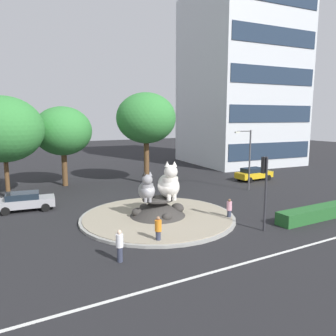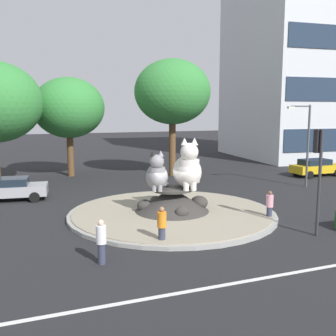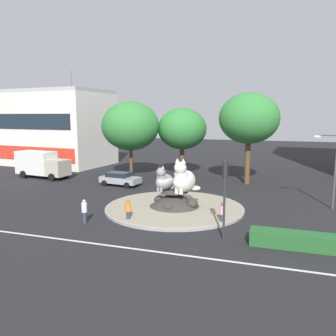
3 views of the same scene
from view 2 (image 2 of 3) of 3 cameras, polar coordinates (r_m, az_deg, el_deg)
name	(u,v)px [view 2 (image 2 of 3)]	position (r m, az deg, el deg)	size (l,w,h in m)	color
ground_plane	(172,215)	(21.60, 0.58, -6.84)	(160.00, 160.00, 0.00)	black
lane_centreline	(265,278)	(14.28, 13.91, -15.29)	(112.00, 0.20, 0.01)	silver
roundabout_island	(172,207)	(21.49, 0.60, -5.70)	(11.27, 11.27, 1.49)	gray
cat_statue_grey	(157,175)	(20.77, -1.62, -1.03)	(1.90, 2.22, 2.14)	gray
cat_statue_white	(188,169)	(21.19, 2.90, -0.21)	(2.27, 2.83, 2.78)	silver
traffic_light_mast	(318,162)	(18.75, 21.08, 0.82)	(0.34, 0.46, 4.85)	#2D2D33
office_tower	(303,49)	(52.06, 19.15, 16.05)	(16.37, 16.61, 26.02)	silver
broadleaf_tree_behind_island	(69,108)	(34.70, -14.27, 8.47)	(6.05, 6.05, 8.47)	brown
third_tree_left	(172,92)	(33.86, 0.64, 11.00)	(6.49, 6.49, 10.00)	brown
streetlight_arm	(306,139)	(30.56, 19.44, 3.95)	(1.81, 0.47, 6.08)	#4C4C51
pedestrian_pink_shirt	(270,205)	(20.99, 14.59, -5.26)	(0.37, 0.37, 1.57)	#33384C
pedestrian_orange_shirt	(162,225)	(16.76, -0.91, -8.31)	(0.40, 0.40, 1.65)	#33384C
pedestrian_white_shirt	(101,241)	(14.92, -9.70, -10.43)	(0.38, 0.38, 1.70)	#33384C
sedan_on_far_lane	(316,167)	(36.41, 20.78, 0.14)	(4.54, 2.04, 1.48)	gold
hatchback_near_shophouse	(11,188)	(26.80, -21.92, -2.77)	(4.52, 2.53, 1.44)	#99999E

